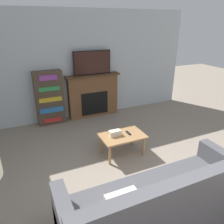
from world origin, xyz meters
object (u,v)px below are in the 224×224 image
object	(u,v)px
couch	(159,205)
coffee_table	(122,138)
fireplace	(93,95)
tv	(92,63)
bookshelf	(50,98)

from	to	relation	value
couch	coffee_table	size ratio (longest dim) A/B	2.91
couch	coffee_table	distance (m)	1.65
fireplace	coffee_table	distance (m)	2.05
tv	bookshelf	world-z (taller)	tv
tv	coffee_table	distance (m)	2.29
fireplace	tv	size ratio (longest dim) A/B	1.46
coffee_table	bookshelf	size ratio (longest dim) A/B	0.62
fireplace	tv	distance (m)	0.87
fireplace	couch	distance (m)	3.68
fireplace	coffee_table	bearing A→B (deg)	-94.34
tv	couch	distance (m)	3.83
tv	bookshelf	xyz separation A→B (m)	(-1.13, -0.00, -0.77)
fireplace	coffee_table	xyz separation A→B (m)	(-0.15, -2.03, -0.22)
fireplace	tv	world-z (taller)	tv
couch	fireplace	bearing A→B (deg)	82.70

